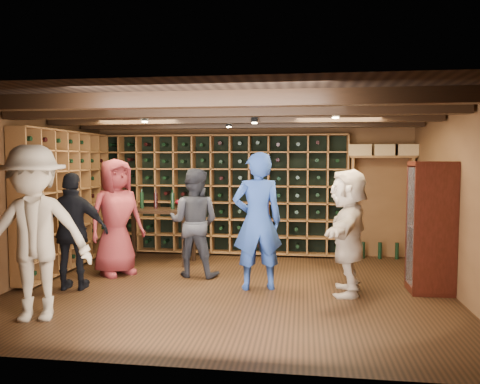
# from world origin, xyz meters

# --- Properties ---
(ground) EXTENTS (6.00, 6.00, 0.00)m
(ground) POSITION_xyz_m (0.00, 0.00, 0.00)
(ground) COLOR #341D0E
(ground) RESTS_ON ground
(room_shell) EXTENTS (6.00, 6.00, 6.00)m
(room_shell) POSITION_xyz_m (0.00, 0.05, 2.42)
(room_shell) COLOR brown
(room_shell) RESTS_ON ground
(wine_rack_back) EXTENTS (4.65, 0.30, 2.20)m
(wine_rack_back) POSITION_xyz_m (-0.52, 2.33, 1.15)
(wine_rack_back) COLOR brown
(wine_rack_back) RESTS_ON ground
(wine_rack_left) EXTENTS (0.30, 2.65, 2.20)m
(wine_rack_left) POSITION_xyz_m (-2.83, 0.82, 1.15)
(wine_rack_left) COLOR brown
(wine_rack_left) RESTS_ON ground
(crate_shelf) EXTENTS (1.20, 0.32, 2.07)m
(crate_shelf) POSITION_xyz_m (2.41, 2.32, 1.57)
(crate_shelf) COLOR brown
(crate_shelf) RESTS_ON ground
(display_cabinet) EXTENTS (0.55, 0.50, 1.75)m
(display_cabinet) POSITION_xyz_m (2.71, 0.20, 0.86)
(display_cabinet) COLOR #3A120B
(display_cabinet) RESTS_ON ground
(man_blue_shirt) EXTENTS (0.79, 0.62, 1.91)m
(man_blue_shirt) POSITION_xyz_m (0.38, 0.06, 0.95)
(man_blue_shirt) COLOR navy
(man_blue_shirt) RESTS_ON ground
(man_grey_suit) EXTENTS (0.87, 0.71, 1.66)m
(man_grey_suit) POSITION_xyz_m (-0.66, 0.66, 0.83)
(man_grey_suit) COLOR black
(man_grey_suit) RESTS_ON ground
(guest_red_floral) EXTENTS (1.01, 1.05, 1.81)m
(guest_red_floral) POSITION_xyz_m (-1.89, 0.58, 0.91)
(guest_red_floral) COLOR maroon
(guest_red_floral) RESTS_ON ground
(guest_woman_black) EXTENTS (1.00, 0.52, 1.63)m
(guest_woman_black) POSITION_xyz_m (-2.14, -0.30, 0.81)
(guest_woman_black) COLOR black
(guest_woman_black) RESTS_ON ground
(guest_khaki) EXTENTS (1.42, 1.04, 1.97)m
(guest_khaki) POSITION_xyz_m (-1.98, -1.52, 0.98)
(guest_khaki) COLOR gray
(guest_khaki) RESTS_ON ground
(guest_beige) EXTENTS (0.70, 1.61, 1.68)m
(guest_beige) POSITION_xyz_m (1.61, 0.01, 0.84)
(guest_beige) COLOR #C1AA8E
(guest_beige) RESTS_ON ground
(tasting_table) EXTENTS (1.29, 0.72, 1.22)m
(tasting_table) POSITION_xyz_m (-1.51, 1.49, 0.82)
(tasting_table) COLOR black
(tasting_table) RESTS_ON ground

